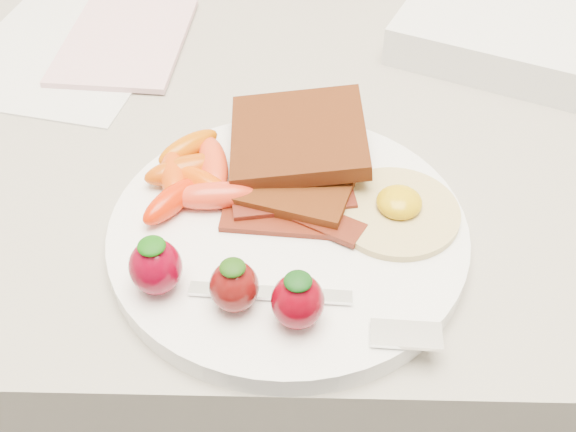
{
  "coord_description": "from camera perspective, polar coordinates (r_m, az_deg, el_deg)",
  "views": [
    {
      "loc": [
        -0.01,
        1.16,
        1.3
      ],
      "look_at": [
        -0.02,
        1.54,
        0.93
      ],
      "focal_mm": 45.0,
      "sensor_mm": 36.0,
      "label": 1
    }
  ],
  "objects": [
    {
      "name": "toast_upper",
      "position": [
        0.59,
        0.83,
        6.33
      ],
      "size": [
        0.11,
        0.11,
        0.03
      ],
      "primitive_type": "cube",
      "rotation": [
        0.0,
        -0.1,
        0.05
      ],
      "color": "black",
      "rests_on": "toast_lower"
    },
    {
      "name": "fork",
      "position": [
        0.48,
        3.38,
        -7.54
      ],
      "size": [
        0.17,
        0.05,
        0.0
      ],
      "color": "white",
      "rests_on": "plate"
    },
    {
      "name": "strawberries",
      "position": [
        0.48,
        -4.99,
        -5.3
      ],
      "size": [
        0.13,
        0.06,
        0.04
      ],
      "color": "maroon",
      "rests_on": "plate"
    },
    {
      "name": "notepad",
      "position": [
        0.79,
        -12.73,
        13.41
      ],
      "size": [
        0.13,
        0.18,
        0.01
      ],
      "primitive_type": "cube",
      "rotation": [
        0.0,
        0.0,
        -0.07
      ],
      "color": "beige",
      "rests_on": "paper_sheet"
    },
    {
      "name": "appliance",
      "position": [
        0.83,
        21.81,
        14.02
      ],
      "size": [
        0.41,
        0.37,
        0.04
      ],
      "primitive_type": "cube",
      "rotation": [
        0.0,
        0.0,
        -0.42
      ],
      "color": "white",
      "rests_on": "counter"
    },
    {
      "name": "bacon_strips",
      "position": [
        0.54,
        0.47,
        0.21
      ],
      "size": [
        0.11,
        0.07,
        0.01
      ],
      "color": "#50170B",
      "rests_on": "plate"
    },
    {
      "name": "baby_carrots",
      "position": [
        0.57,
        -7.47,
        3.15
      ],
      "size": [
        0.09,
        0.12,
        0.02
      ],
      "color": "#BE4705",
      "rests_on": "plate"
    },
    {
      "name": "fried_egg",
      "position": [
        0.55,
        8.59,
        0.53
      ],
      "size": [
        0.1,
        0.1,
        0.02
      ],
      "color": "beige",
      "rests_on": "plate"
    },
    {
      "name": "counter",
      "position": [
        1.01,
        1.44,
        -12.76
      ],
      "size": [
        2.0,
        0.6,
        0.9
      ],
      "primitive_type": "cube",
      "color": "gray",
      "rests_on": "ground"
    },
    {
      "name": "plate",
      "position": [
        0.55,
        -0.0,
        -1.41
      ],
      "size": [
        0.27,
        0.27,
        0.02
      ],
      "primitive_type": "cylinder",
      "color": "white",
      "rests_on": "counter"
    },
    {
      "name": "toast_lower",
      "position": [
        0.57,
        0.65,
        3.1
      ],
      "size": [
        0.12,
        0.12,
        0.01
      ],
      "primitive_type": "cube",
      "rotation": [
        0.0,
        0.0,
        -0.29
      ],
      "color": "#3C1705",
      "rests_on": "plate"
    },
    {
      "name": "paper_sheet",
      "position": [
        0.81,
        -16.67,
        12.91
      ],
      "size": [
        0.24,
        0.29,
        0.0
      ],
      "primitive_type": "cube",
      "rotation": [
        0.0,
        0.0,
        -0.21
      ],
      "color": "white",
      "rests_on": "counter"
    }
  ]
}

